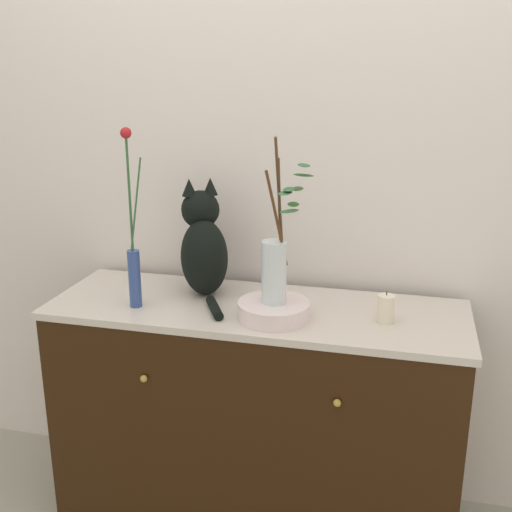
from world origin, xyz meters
TOP-DOWN VIEW (x-y plane):
  - wall_back at (0.00, 0.32)m, footprint 4.40×0.08m
  - sideboard at (0.00, -0.00)m, footprint 1.43×0.50m
  - cat_sitting at (-0.21, 0.09)m, footprint 0.26×0.38m
  - vase_slim_green at (-0.40, -0.10)m, footprint 0.07×0.04m
  - bowl_porcelain at (0.08, -0.09)m, footprint 0.23×0.23m
  - vase_glass_clear at (0.09, -0.09)m, footprint 0.17×0.15m
  - candle_pillar at (0.43, -0.03)m, footprint 0.06×0.06m

SIDE VIEW (x-z plane):
  - sideboard at x=0.00m, z-range 0.00..0.85m
  - bowl_porcelain at x=0.08m, z-range 0.85..0.91m
  - candle_pillar at x=0.43m, z-range 0.85..0.95m
  - cat_sitting at x=-0.21m, z-range 0.82..1.23m
  - vase_slim_green at x=-0.40m, z-range 0.73..1.33m
  - vase_glass_clear at x=0.09m, z-range 0.77..1.31m
  - wall_back at x=0.00m, z-range 0.00..2.60m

